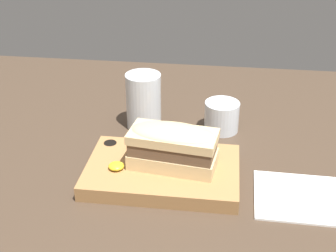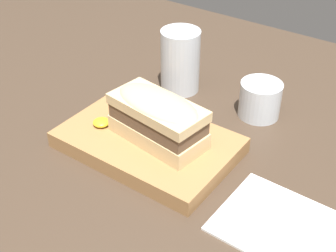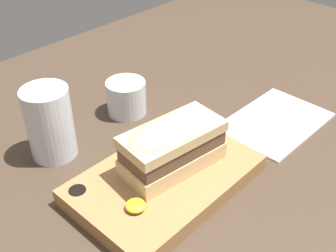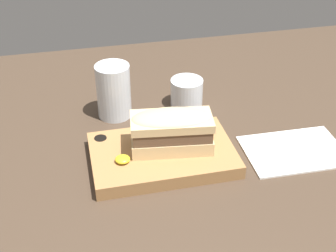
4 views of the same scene
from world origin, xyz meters
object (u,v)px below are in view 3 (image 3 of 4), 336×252
(water_glass, at_px, (51,127))
(wine_glass, at_px, (126,99))
(sandwich, at_px, (173,143))
(serving_board, at_px, (165,179))
(napkin, at_px, (275,121))

(water_glass, height_order, wine_glass, water_glass)
(sandwich, relative_size, water_glass, 1.33)
(serving_board, xyz_separation_m, sandwich, (0.02, 0.00, 0.06))
(wine_glass, xyz_separation_m, napkin, (0.17, -0.23, -0.03))
(water_glass, bearing_deg, wine_glass, 2.05)
(serving_board, distance_m, sandwich, 0.06)
(napkin, bearing_deg, sandwich, 172.31)
(water_glass, relative_size, wine_glass, 1.64)
(napkin, bearing_deg, water_glass, 146.38)
(serving_board, distance_m, wine_glass, 0.23)
(sandwich, xyz_separation_m, water_glass, (-0.09, 0.19, -0.02))
(serving_board, bearing_deg, wine_glass, 62.70)
(wine_glass, bearing_deg, napkin, -54.10)
(serving_board, xyz_separation_m, napkin, (0.27, -0.03, -0.01))
(sandwich, height_order, wine_glass, sandwich)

